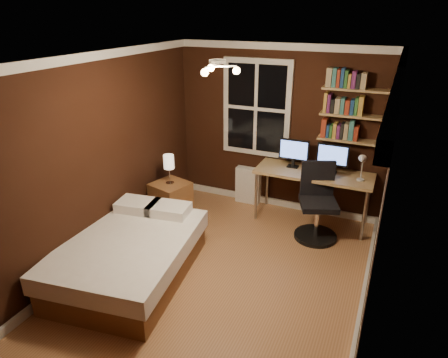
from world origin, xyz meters
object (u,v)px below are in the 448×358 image
at_px(office_chair, 317,210).
at_px(bed, 130,255).
at_px(monitor_left, 294,153).
at_px(desk_lamp, 362,167).
at_px(desk, 314,176).
at_px(nightstand, 171,202).
at_px(monitor_right, 332,159).
at_px(radiator, 248,185).
at_px(bedside_lamp, 169,169).

bearing_deg(office_chair, bed, -157.00).
bearing_deg(monitor_left, desk_lamp, -11.88).
bearing_deg(desk, desk_lamp, -10.74).
relative_size(nightstand, office_chair, 0.57).
height_order(bed, desk_lamp, desk_lamp).
relative_size(nightstand, monitor_right, 1.36).
height_order(nightstand, monitor_left, monitor_left).
height_order(bed, monitor_left, monitor_left).
bearing_deg(monitor_right, bed, -129.71).
bearing_deg(office_chair, nightstand, 169.80).
distance_m(desk_lamp, office_chair, 0.81).
bearing_deg(nightstand, monitor_right, 38.43).
distance_m(monitor_left, desk_lamp, 0.99).
height_order(nightstand, desk_lamp, desk_lamp).
distance_m(radiator, monitor_right, 1.47).
xyz_separation_m(bed, desk, (1.65, 2.17, 0.45)).
relative_size(nightstand, radiator, 1.00).
xyz_separation_m(bed, monitor_right, (1.87, 2.25, 0.73)).
height_order(nightstand, radiator, same).
bearing_deg(office_chair, radiator, 131.90).
height_order(bedside_lamp, desk, bedside_lamp).
bearing_deg(bed, bedside_lamp, 92.55).
bearing_deg(desk_lamp, radiator, 168.71).
relative_size(monitor_right, desk_lamp, 1.00).
bearing_deg(office_chair, desk, 90.53).
bearing_deg(bedside_lamp, office_chair, 11.15).
bearing_deg(office_chair, desk_lamp, 8.99).
height_order(desk, desk_lamp, desk_lamp).
height_order(bed, office_chair, office_chair).
bearing_deg(office_chair, monitor_left, 114.10).
bearing_deg(nightstand, bed, -63.78).
bearing_deg(desk, monitor_right, 20.45).
bearing_deg(monitor_right, monitor_left, 180.00).
height_order(monitor_left, desk_lamp, desk_lamp).
relative_size(bed, desk, 1.22).
height_order(radiator, monitor_left, monitor_left).
xyz_separation_m(monitor_left, desk_lamp, (0.97, -0.20, 0.01)).
bearing_deg(bed, desk, 44.79).
bearing_deg(radiator, nightstand, -129.01).
bearing_deg(bed, desk_lamp, 33.87).
height_order(bed, desk, desk).
bearing_deg(desk_lamp, bedside_lamp, -164.89).
xyz_separation_m(nightstand, bedside_lamp, (0.00, 0.00, 0.52)).
height_order(bed, radiator, bed).
xyz_separation_m(radiator, desk, (1.07, -0.22, 0.43)).
distance_m(bedside_lamp, monitor_left, 1.82).
bearing_deg(monitor_left, desk, -14.05).
relative_size(bedside_lamp, office_chair, 0.41).
height_order(bedside_lamp, desk_lamp, desk_lamp).
distance_m(nightstand, radiator, 1.32).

